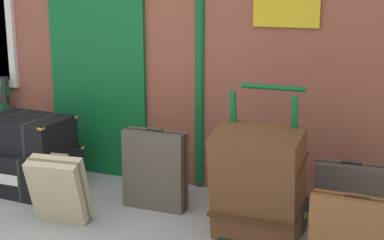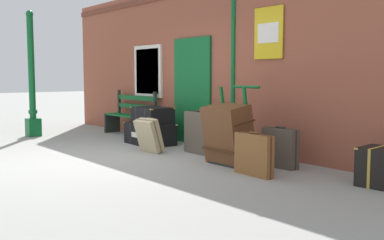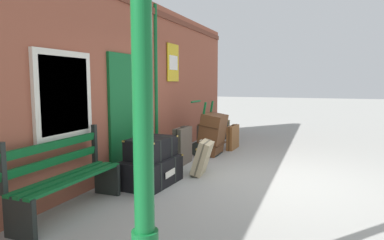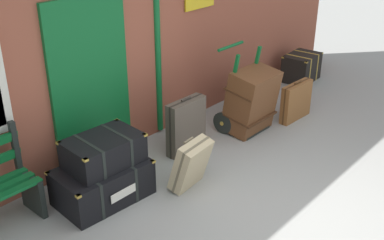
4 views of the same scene
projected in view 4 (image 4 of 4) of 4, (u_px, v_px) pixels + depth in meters
ground_plane at (276, 227)px, 4.94m from camera, size 60.00×60.00×0.00m
brick_facade at (102, 31)px, 5.79m from camera, size 10.40×0.35×3.20m
steamer_trunk_base at (103, 183)px, 5.31m from camera, size 1.05×0.72×0.43m
steamer_trunk_middle at (103, 151)px, 5.20m from camera, size 0.84×0.60×0.33m
porters_trolley at (241, 110)px, 6.90m from camera, size 0.71×0.57×1.20m
large_brown_trunk at (251, 101)px, 6.71m from camera, size 0.70×0.57×0.94m
suitcase_caramel at (186, 126)px, 6.23m from camera, size 0.60×0.18×0.77m
suitcase_oxblood at (253, 91)px, 7.49m from camera, size 0.57×0.21×0.62m
suitcase_olive at (296, 101)px, 7.16m from camera, size 0.64×0.17×0.61m
suitcase_tan at (191, 164)px, 5.47m from camera, size 0.50×0.39×0.62m
corner_trunk at (301, 67)px, 8.66m from camera, size 0.73×0.54×0.49m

